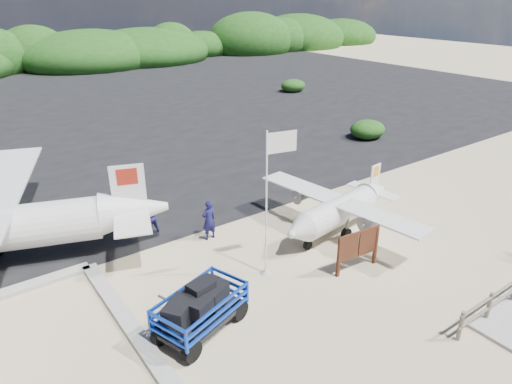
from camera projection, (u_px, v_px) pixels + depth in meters
ground at (271, 292)px, 15.31m from camera, size 160.00×160.00×0.00m
asphalt_apron at (49, 113)px, 37.56m from camera, size 90.00×50.00×0.04m
fence at (510, 302)px, 14.81m from camera, size 6.40×2.00×1.10m
baggage_cart at (202, 330)px, 13.59m from camera, size 3.37×2.57×1.49m
flagpole at (266, 273)px, 16.31m from camera, size 1.13×0.66×5.28m
signboard at (356, 269)px, 16.54m from camera, size 1.96×0.37×1.61m
crew_a at (209, 220)px, 18.26m from camera, size 0.65×0.46×1.71m
crew_b at (149, 217)px, 18.71m from camera, size 0.77×0.61×1.53m
aircraft_large at (256, 98)px, 43.09m from camera, size 18.51×18.51×4.35m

